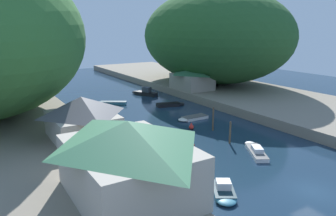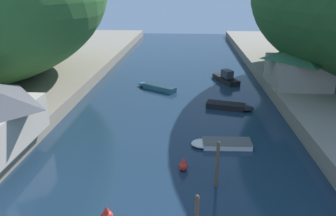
# 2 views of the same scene
# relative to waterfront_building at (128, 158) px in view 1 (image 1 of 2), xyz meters

# --- Properties ---
(water_surface) EXTENTS (130.00, 130.00, 0.00)m
(water_surface) POSITION_rel_waterfront_building_xyz_m (15.08, 24.63, -4.52)
(water_surface) COLOR #192D42
(water_surface) RESTS_ON ground
(right_bank) EXTENTS (22.00, 120.00, 1.45)m
(right_bank) POSITION_rel_waterfront_building_xyz_m (37.38, 24.63, -3.80)
(right_bank) COLOR gray
(right_bank) RESTS_ON ground
(hillside_right) EXTENTS (28.11, 39.36, 20.82)m
(hillside_right) POSITION_rel_waterfront_building_xyz_m (38.48, 37.58, 7.33)
(hillside_right) COLOR #285628
(hillside_right) RESTS_ON right_bank
(waterfront_building) EXTENTS (8.59, 11.12, 5.95)m
(waterfront_building) POSITION_rel_waterfront_building_xyz_m (0.00, 0.00, 0.00)
(waterfront_building) COLOR #B2A899
(waterfront_building) RESTS_ON left_bank
(boathouse_shed) EXTENTS (7.42, 8.84, 4.86)m
(boathouse_shed) POSITION_rel_waterfront_building_xyz_m (1.15, 15.07, -0.56)
(boathouse_shed) COLOR #B2A899
(boathouse_shed) RESTS_ON left_bank
(right_bank_cottage) EXTENTS (6.67, 8.39, 4.43)m
(right_bank_cottage) POSITION_rel_waterfront_building_xyz_m (29.62, 33.25, -0.79)
(right_bank_cottage) COLOR gray
(right_bank_cottage) RESTS_ON right_bank
(boat_yellow_tender) EXTENTS (3.91, 6.34, 1.77)m
(boat_yellow_tender) POSITION_rel_waterfront_building_xyz_m (21.62, 39.30, -4.00)
(boat_yellow_tender) COLOR black
(boat_yellow_tender) RESTS_ON water_surface
(boat_white_cruiser) EXTENTS (5.10, 1.97, 0.47)m
(boat_white_cruiser) POSITION_rel_waterfront_building_xyz_m (19.25, 18.76, -4.29)
(boat_white_cruiser) COLOR silver
(boat_white_cruiser) RESTS_ON water_surface
(boat_far_right_bank) EXTENTS (5.61, 4.19, 0.61)m
(boat_far_right_bank) POSITION_rel_waterfront_building_xyz_m (12.14, 34.84, -4.22)
(boat_far_right_bank) COLOR teal
(boat_far_right_bank) RESTS_ON water_surface
(boat_red_skiff) EXTENTS (3.72, 4.49, 1.09)m
(boat_red_skiff) POSITION_rel_waterfront_building_xyz_m (7.97, -1.77, -4.19)
(boat_red_skiff) COLOR teal
(boat_red_skiff) RESTS_ON water_surface
(boat_near_quay) EXTENTS (4.41, 6.02, 0.95)m
(boat_near_quay) POSITION_rel_waterfront_building_xyz_m (17.52, 3.87, -4.22)
(boat_near_quay) COLOR white
(boat_near_quay) RESTS_ON water_surface
(boat_far_upstream) EXTENTS (5.42, 2.81, 0.58)m
(boat_far_upstream) POSITION_rel_waterfront_building_xyz_m (21.29, 27.90, -4.23)
(boat_far_upstream) COLOR black
(boat_far_upstream) RESTS_ON water_surface
(mooring_post_second) EXTENTS (0.24, 0.24, 2.81)m
(mooring_post_second) POSITION_rel_waterfront_building_xyz_m (17.08, 7.68, -3.11)
(mooring_post_second) COLOR brown
(mooring_post_second) RESTS_ON water_surface
(mooring_post_middle) EXTENTS (0.22, 0.22, 3.35)m
(mooring_post_middle) POSITION_rel_waterfront_building_xyz_m (18.53, 12.73, -2.84)
(mooring_post_middle) COLOR brown
(mooring_post_middle) RESTS_ON water_surface
(channel_buoy_near) EXTENTS (0.74, 0.74, 1.10)m
(channel_buoy_near) POSITION_rel_waterfront_building_xyz_m (12.05, 8.72, -4.09)
(channel_buoy_near) COLOR red
(channel_buoy_near) RESTS_ON water_surface
(channel_buoy_far) EXTENTS (0.69, 0.69, 1.04)m
(channel_buoy_far) POSITION_rel_waterfront_building_xyz_m (16.28, 14.68, -4.12)
(channel_buoy_far) COLOR red
(channel_buoy_far) RESTS_ON water_surface
(person_on_quay) EXTENTS (0.22, 0.38, 1.69)m
(person_on_quay) POSITION_rel_waterfront_building_xyz_m (2.97, -2.79, -2.10)
(person_on_quay) COLOR #282D3D
(person_on_quay) RESTS_ON left_bank
(person_by_boathouse) EXTENTS (0.26, 0.40, 1.69)m
(person_by_boathouse) POSITION_rel_waterfront_building_xyz_m (2.78, 13.04, -2.10)
(person_by_boathouse) COLOR #282D3D
(person_by_boathouse) RESTS_ON left_bank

